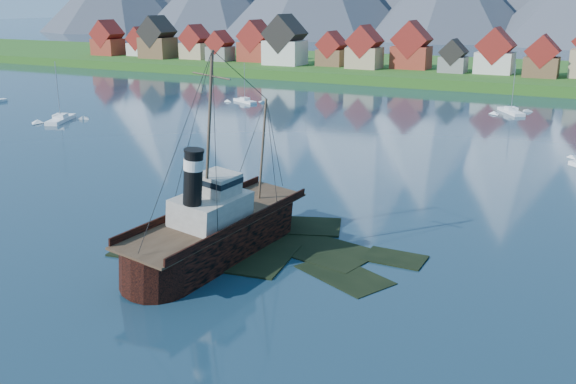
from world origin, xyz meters
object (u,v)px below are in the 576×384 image
at_px(sailboat_a, 61,120).
at_px(sailboat_c, 245,101).
at_px(tugboat_wreck, 224,226).
at_px(sailboat_e, 511,112).

distance_m(sailboat_a, sailboat_c, 45.80).
bearing_deg(tugboat_wreck, sailboat_e, 85.84).
xyz_separation_m(sailboat_a, sailboat_c, (21.39, 40.49, -0.06)).
bearing_deg(tugboat_wreck, sailboat_c, 122.84).
bearing_deg(sailboat_c, sailboat_e, -50.71).
distance_m(tugboat_wreck, sailboat_a, 84.37).
xyz_separation_m(sailboat_a, sailboat_e, (83.66, 54.43, -0.04)).
distance_m(tugboat_wreck, sailboat_e, 101.43).
height_order(tugboat_wreck, sailboat_e, tugboat_wreck).
bearing_deg(sailboat_a, sailboat_c, 37.82).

